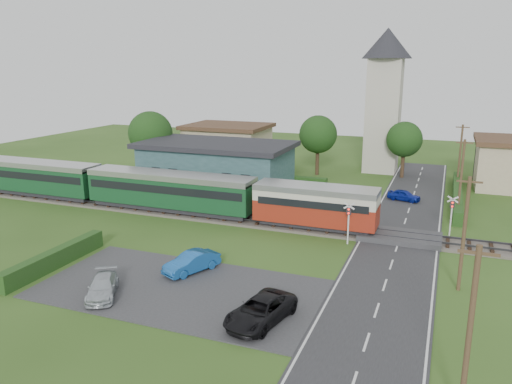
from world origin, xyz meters
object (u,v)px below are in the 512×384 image
(station_building, at_px, (216,166))
(car_park_silver, at_px, (102,287))
(car_on_road, at_px, (404,195))
(crossing_signal_near, at_px, (349,217))
(house_west, at_px, (228,144))
(equipment_hut, at_px, (122,180))
(car_park_blue, at_px, (192,262))
(church_tower, at_px, (385,90))
(crossing_signal_far, at_px, (452,210))
(car_park_dark, at_px, (261,310))
(pedestrian_near, at_px, (267,198))
(train, at_px, (141,187))
(pedestrian_far, at_px, (135,186))

(station_building, relative_size, car_park_silver, 4.21)
(car_on_road, bearing_deg, crossing_signal_near, -175.69)
(station_building, relative_size, house_west, 1.48)
(equipment_hut, xyz_separation_m, car_park_blue, (15.99, -14.70, -1.02))
(church_tower, height_order, car_park_blue, church_tower)
(crossing_signal_far, distance_m, car_park_dark, 20.63)
(car_park_silver, relative_size, pedestrian_near, 1.95)
(equipment_hut, height_order, crossing_signal_far, crossing_signal_far)
(house_west, relative_size, car_park_dark, 2.30)
(house_west, height_order, car_park_dark, house_west)
(car_park_silver, bearing_deg, car_park_dark, -26.82)
(crossing_signal_near, bearing_deg, car_park_silver, -129.43)
(car_on_road, height_order, car_park_silver, car_park_silver)
(church_tower, distance_m, car_park_blue, 39.31)
(church_tower, relative_size, car_park_silver, 4.63)
(equipment_hut, bearing_deg, train, -35.63)
(house_west, distance_m, car_park_silver, 40.76)
(equipment_hut, xyz_separation_m, car_on_road, (27.23, 8.77, -1.15))
(train, distance_m, crossing_signal_near, 20.08)
(crossing_signal_near, xyz_separation_m, crossing_signal_far, (7.20, 4.80, 0.00))
(car_park_dark, distance_m, pedestrian_far, 28.52)
(station_building, distance_m, pedestrian_near, 9.84)
(station_building, xyz_separation_m, pedestrian_far, (-6.43, -5.69, -1.39))
(car_park_silver, xyz_separation_m, car_park_dark, (9.69, 0.43, 0.10))
(car_on_road, distance_m, pedestrian_far, 27.09)
(car_park_dark, bearing_deg, car_on_road, 92.75)
(house_west, bearing_deg, equipment_hut, -98.62)
(pedestrian_near, bearing_deg, equipment_hut, -17.68)
(train, distance_m, car_on_road, 25.77)
(car_park_silver, distance_m, car_park_dark, 9.70)
(station_building, height_order, crossing_signal_far, station_building)
(car_on_road, bearing_deg, car_park_dark, -174.13)
(house_west, bearing_deg, station_building, -70.35)
(station_building, xyz_separation_m, car_park_dark, (14.50, -25.06, -1.96))
(car_park_blue, xyz_separation_m, pedestrian_near, (-0.14, 14.71, 0.70))
(equipment_hut, bearing_deg, pedestrian_near, 0.03)
(crossing_signal_far, bearing_deg, equipment_hut, 178.54)
(church_tower, height_order, car_park_dark, church_tower)
(church_tower, relative_size, car_park_dark, 3.75)
(church_tower, distance_m, car_on_road, 17.53)
(crossing_signal_far, xyz_separation_m, car_on_road, (-4.37, 9.58, -1.54))
(equipment_hut, relative_size, car_park_blue, 0.65)
(crossing_signal_near, height_order, car_on_road, crossing_signal_near)
(church_tower, height_order, house_west, church_tower)
(car_on_road, relative_size, car_park_blue, 0.82)
(house_west, xyz_separation_m, car_on_road, (24.23, -11.03, -2.20))
(equipment_hut, xyz_separation_m, house_west, (3.00, 19.80, 1.04))
(crossing_signal_near, relative_size, pedestrian_near, 1.68)
(house_west, height_order, pedestrian_far, house_west)
(station_building, height_order, house_west, house_west)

